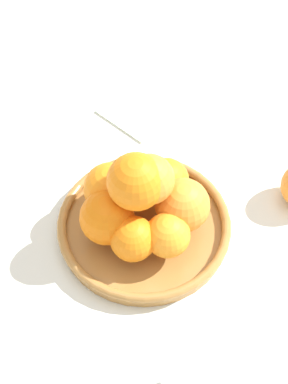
{
  "coord_description": "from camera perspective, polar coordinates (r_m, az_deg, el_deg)",
  "views": [
    {
      "loc": [
        -0.43,
        0.18,
        0.72
      ],
      "look_at": [
        0.0,
        0.0,
        0.1
      ],
      "focal_mm": 50.0,
      "sensor_mm": 36.0,
      "label": 1
    }
  ],
  "objects": [
    {
      "name": "ground_plane",
      "position": [
        0.86,
        0.0,
        -4.11
      ],
      "size": [
        4.0,
        4.0,
        0.0
      ],
      "primitive_type": "plane",
      "color": "silver"
    },
    {
      "name": "orange_pile",
      "position": [
        0.79,
        -0.25,
        -0.73
      ],
      "size": [
        0.19,
        0.19,
        0.15
      ],
      "color": "orange",
      "rests_on": "fruit_bowl"
    },
    {
      "name": "napkin_folded",
      "position": [
        1.03,
        -0.52,
        8.81
      ],
      "size": [
        0.16,
        0.16,
        0.01
      ],
      "primitive_type": "cube",
      "rotation": [
        0.0,
        0.0,
        0.43
      ],
      "color": "silver",
      "rests_on": "ground_plane"
    },
    {
      "name": "fruit_bowl",
      "position": [
        0.85,
        0.0,
        -3.55
      ],
      "size": [
        0.27,
        0.27,
        0.03
      ],
      "color": "#A57238",
      "rests_on": "ground_plane"
    }
  ]
}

